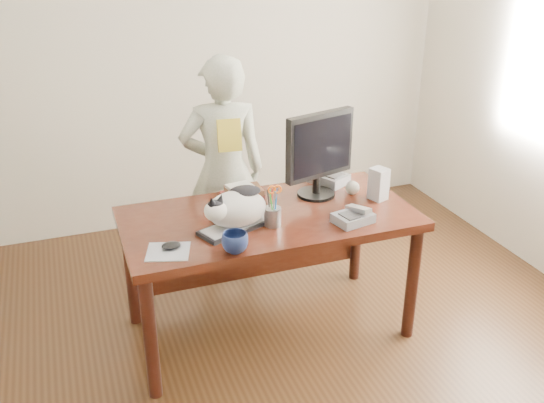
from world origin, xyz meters
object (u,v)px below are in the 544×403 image
Objects in this scene: coffee_mug at (235,243)px; calculator at (329,178)px; speaker at (379,184)px; book_stack at (243,193)px; monitor at (319,150)px; mouse at (171,246)px; phone at (353,217)px; desk at (264,232)px; keyboard at (237,226)px; cat at (235,208)px; pen_cup at (273,214)px; person at (223,171)px; baseball at (353,188)px.

coffee_mug is 0.48× the size of calculator.
speaker is 0.79m from book_stack.
monitor reaches higher than mouse.
mouse is 0.39× the size of calculator.
phone is 0.55m from calculator.
monitor is 0.84m from coffee_mug.
desk is at bearing 152.62° from speaker.
coffee_mug is 1.02m from calculator.
keyboard is 0.67m from monitor.
coffee_mug is (-0.07, -0.24, -0.07)m from cat.
person is at bearing 92.59° from pen_cup.
keyboard reaches higher than desk.
person reaches higher than coffee_mug.
calculator is (1.08, 0.51, 0.01)m from mouse.
coffee_mug is at bearing -142.06° from pen_cup.
cat reaches higher than speaker.
speaker is 0.69× the size of calculator.
pen_cup is 2.81× the size of baseball.
speaker is (0.89, 0.09, -0.03)m from cat.
monitor is at bearing 9.16° from desk.
book_stack reaches higher than desk.
cat is 3.70× the size of mouse.
coffee_mug is at bearing -153.03° from baseball.
book_stack is 0.16× the size of person.
cat is 0.26m from coffee_mug.
cat reaches higher than book_stack.
baseball is at bearing -16.88° from book_stack.
pen_cup reaches higher than calculator.
monitor reaches higher than book_stack.
pen_cup reaches higher than phone.
coffee_mug reaches higher than book_stack.
monitor is at bearing -18.35° from book_stack.
person is (0.16, 0.80, -0.12)m from cat.
desk is at bearing 17.20° from cat.
calculator is (0.72, 0.41, -0.09)m from cat.
calculator is at bearing 33.30° from monitor.
cat is at bearing -171.64° from keyboard.
speaker is (0.27, 0.22, 0.06)m from phone.
baseball is at bearing 1.74° from desk.
coffee_mug is (-0.30, -0.42, 0.20)m from desk.
phone is at bearing -99.87° from monitor.
monitor is 0.32m from baseball.
speaker reaches higher than baseball.
calculator is (0.71, 0.40, 0.02)m from keyboard.
desk is at bearing -70.96° from book_stack.
calculator is at bearing 39.40° from pen_cup.
pen_cup reaches higher than book_stack.
book_stack is (-0.46, 0.50, 0.01)m from phone.
mouse reaches higher than desk.
phone is 2.79× the size of baseball.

